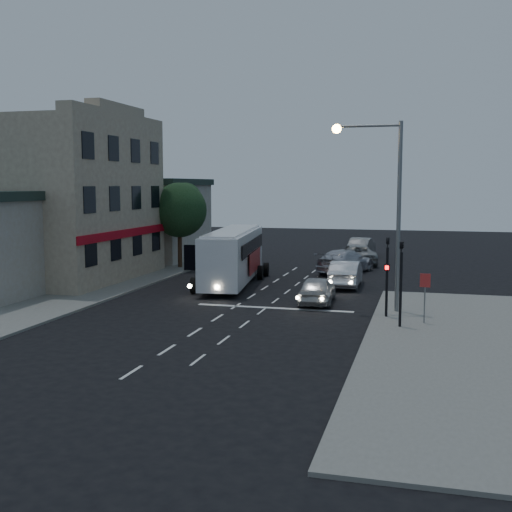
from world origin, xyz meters
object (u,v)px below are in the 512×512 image
(tour_bus, at_px, (233,255))
(streetlight, at_px, (385,194))
(car_extra, at_px, (362,247))
(car_sedan_b, at_px, (345,261))
(street_tree, at_px, (179,207))
(car_sedan_a, at_px, (346,274))
(traffic_signal_side, at_px, (401,273))
(car_sedan_c, at_px, (357,254))
(regulatory_sign, at_px, (425,290))
(car_suv, at_px, (317,290))
(traffic_signal_main, at_px, (387,267))

(tour_bus, distance_m, streetlight, 12.38)
(tour_bus, xyz_separation_m, car_extra, (6.17, 18.04, -1.03))
(car_sedan_b, height_order, street_tree, street_tree)
(car_sedan_a, xyz_separation_m, traffic_signal_side, (3.66, -10.92, 1.63))
(car_sedan_c, xyz_separation_m, streetlight, (3.21, -18.83, 4.97))
(streetlight, xyz_separation_m, street_tree, (-15.55, 12.82, -1.23))
(car_sedan_c, height_order, regulatory_sign, regulatory_sign)
(car_suv, xyz_separation_m, car_sedan_c, (0.27, 17.23, 0.04))
(car_sedan_a, xyz_separation_m, car_sedan_b, (-0.79, 5.97, 0.04))
(car_sedan_c, relative_size, traffic_signal_main, 1.34)
(car_sedan_b, relative_size, street_tree, 0.92)
(car_extra, xyz_separation_m, traffic_signal_side, (4.40, -28.20, 1.62))
(car_sedan_b, distance_m, car_sedan_c, 5.35)
(tour_bus, height_order, car_sedan_a, tour_bus)
(street_tree, bearing_deg, regulatory_sign, -41.08)
(car_sedan_b, height_order, car_extra, car_sedan_b)
(tour_bus, height_order, car_sedan_c, tour_bus)
(car_sedan_b, bearing_deg, tour_bus, 65.65)
(traffic_signal_main, height_order, traffic_signal_side, same)
(car_sedan_b, height_order, car_sedan_c, car_sedan_b)
(car_suv, relative_size, car_sedan_c, 0.77)
(car_sedan_a, distance_m, regulatory_sign, 11.02)
(car_sedan_a, height_order, traffic_signal_side, traffic_signal_side)
(car_sedan_b, bearing_deg, car_extra, -72.38)
(tour_bus, xyz_separation_m, car_sedan_b, (6.11, 6.73, -1.00))
(tour_bus, relative_size, car_suv, 2.67)
(car_extra, xyz_separation_m, streetlight, (3.44, -24.80, 4.93))
(car_suv, xyz_separation_m, streetlight, (3.47, -1.60, 5.01))
(car_sedan_b, xyz_separation_m, streetlight, (3.50, -13.49, 4.90))
(car_sedan_b, xyz_separation_m, car_extra, (0.05, 11.31, -0.03))
(streetlight, relative_size, street_tree, 1.45)
(car_suv, distance_m, car_sedan_c, 17.23)
(car_suv, height_order, regulatory_sign, regulatory_sign)
(tour_bus, distance_m, car_suv, 8.09)
(car_suv, distance_m, car_extra, 23.20)
(car_extra, height_order, traffic_signal_main, traffic_signal_main)
(car_extra, height_order, regulatory_sign, regulatory_sign)
(tour_bus, relative_size, car_sedan_c, 2.06)
(regulatory_sign, height_order, street_tree, street_tree)
(tour_bus, relative_size, streetlight, 1.25)
(car_sedan_c, distance_m, traffic_signal_main, 20.61)
(car_sedan_c, relative_size, car_extra, 1.13)
(traffic_signal_main, height_order, street_tree, street_tree)
(street_tree, bearing_deg, car_sedan_c, 25.94)
(car_sedan_b, relative_size, streetlight, 0.63)
(traffic_signal_main, bearing_deg, car_sedan_c, 99.70)
(car_sedan_b, distance_m, street_tree, 12.62)
(car_suv, relative_size, car_sedan_a, 0.88)
(car_suv, xyz_separation_m, car_sedan_a, (0.77, 5.92, 0.07))
(regulatory_sign, bearing_deg, traffic_signal_side, -136.08)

